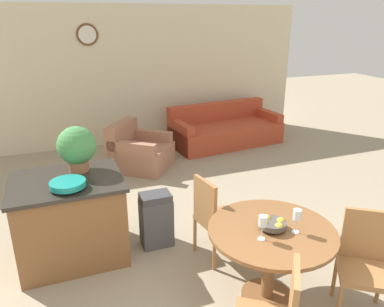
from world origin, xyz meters
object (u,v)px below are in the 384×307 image
object	(u,v)px
kitchen_island	(71,218)
potted_plant	(77,147)
trash_bin	(156,220)
dining_table	(271,246)
dining_chair_near_right	(364,260)
teal_bowl	(68,184)
armchair	(139,153)
fruit_bowl	(272,224)
couch	(225,130)
wine_glass_left	(263,222)
wine_glass_right	(297,216)
dining_chair_far_side	(214,215)

from	to	relation	value
kitchen_island	potted_plant	distance (m)	0.76
potted_plant	trash_bin	world-z (taller)	potted_plant
dining_table	dining_chair_near_right	bearing A→B (deg)	-30.16
teal_bowl	armchair	size ratio (longest dim) A/B	0.28
dining_table	dining_chair_near_right	size ratio (longest dim) A/B	1.19
trash_bin	armchair	bearing A→B (deg)	81.19
fruit_bowl	couch	xyz separation A→B (m)	(1.61, 4.25, -0.52)
fruit_bowl	couch	world-z (taller)	fruit_bowl
dining_chair_near_right	kitchen_island	world-z (taller)	dining_chair_near_right
dining_table	wine_glass_left	size ratio (longest dim) A/B	5.14
wine_glass_left	trash_bin	distance (m)	1.54
dining_table	trash_bin	world-z (taller)	dining_table
armchair	teal_bowl	bearing A→B (deg)	-167.73
potted_plant	dining_chair_near_right	bearing A→B (deg)	-41.97
dining_chair_near_right	dining_table	bearing A→B (deg)	5.51
wine_glass_left	wine_glass_right	size ratio (longest dim) A/B	1.00
dining_chair_far_side	teal_bowl	bearing A→B (deg)	-112.75
couch	dining_chair_near_right	bearing A→B (deg)	-106.97
dining_chair_near_right	trash_bin	bearing A→B (deg)	-13.54
dining_chair_far_side	kitchen_island	xyz separation A→B (m)	(-1.41, 0.57, -0.06)
dining_chair_far_side	fruit_bowl	distance (m)	0.84
wine_glass_left	trash_bin	world-z (taller)	wine_glass_left
couch	trash_bin	bearing A→B (deg)	-133.21
dining_table	teal_bowl	xyz separation A→B (m)	(-1.60, 1.10, 0.39)
dining_chair_far_side	armchair	xyz separation A→B (m)	(-0.14, 2.81, -0.24)
dining_chair_near_right	trash_bin	distance (m)	2.15
dining_chair_far_side	wine_glass_left	xyz separation A→B (m)	(0.04, -0.87, 0.39)
fruit_bowl	wine_glass_left	size ratio (longest dim) A/B	1.11
dining_table	trash_bin	size ratio (longest dim) A/B	1.74
fruit_bowl	wine_glass_left	world-z (taller)	wine_glass_left
dining_chair_near_right	wine_glass_right	xyz separation A→B (m)	(-0.53, 0.29, 0.39)
fruit_bowl	trash_bin	xyz separation A→B (m)	(-0.71, 1.22, -0.48)
teal_bowl	armchair	distance (m)	2.86
fruit_bowl	trash_bin	size ratio (longest dim) A/B	0.38
trash_bin	potted_plant	bearing A→B (deg)	157.33
dining_chair_near_right	armchair	distance (m)	4.12
armchair	kitchen_island	bearing A→B (deg)	-170.32
fruit_bowl	kitchen_island	size ratio (longest dim) A/B	0.22
kitchen_island	armchair	size ratio (longest dim) A/B	0.91
kitchen_island	trash_bin	size ratio (longest dim) A/B	1.75
couch	armchair	xyz separation A→B (m)	(-1.95, -0.67, -0.00)
dining_table	armchair	world-z (taller)	armchair
dining_table	wine_glass_right	bearing A→B (deg)	-35.58
dining_table	kitchen_island	bearing A→B (deg)	140.32
wine_glass_left	kitchen_island	distance (m)	2.09
kitchen_island	potted_plant	bearing A→B (deg)	51.85
dining_chair_near_right	fruit_bowl	world-z (taller)	dining_chair_near_right
couch	fruit_bowl	bearing A→B (deg)	-116.50
couch	dining_table	bearing A→B (deg)	-116.50
armchair	couch	bearing A→B (deg)	-31.84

